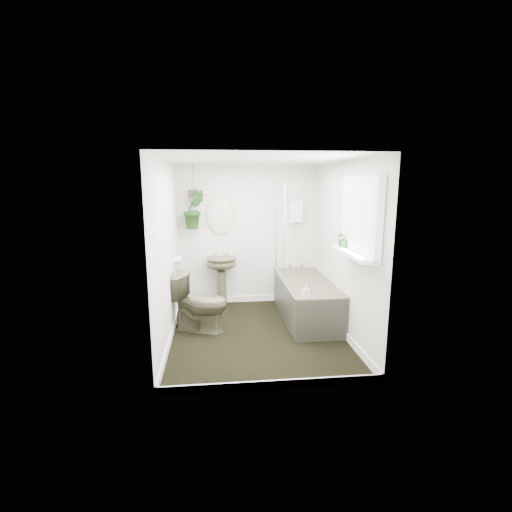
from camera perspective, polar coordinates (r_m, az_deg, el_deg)
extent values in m
cube|color=black|center=(5.16, 0.18, -11.95)|extent=(2.30, 2.80, 0.02)
cube|color=white|center=(4.75, 0.20, 14.72)|extent=(2.30, 2.80, 0.02)
cube|color=white|center=(6.20, -1.26, 3.20)|extent=(2.30, 0.02, 2.30)
cube|color=white|center=(3.46, 2.80, -3.46)|extent=(2.30, 0.02, 2.30)
cube|color=white|center=(4.83, -13.61, 0.52)|extent=(0.02, 2.80, 2.30)
cube|color=white|center=(5.08, 13.31, 1.05)|extent=(0.02, 2.80, 2.30)
cube|color=white|center=(5.14, 0.18, -11.34)|extent=(2.30, 2.80, 0.10)
cube|color=white|center=(6.21, 6.21, 6.85)|extent=(0.20, 0.10, 0.35)
ellipsoid|color=tan|center=(6.10, -5.48, 6.32)|extent=(0.46, 0.03, 0.62)
cylinder|color=black|center=(6.11, -9.23, 5.29)|extent=(0.04, 0.04, 0.22)
cylinder|color=white|center=(5.56, -11.98, -0.64)|extent=(0.11, 0.11, 0.11)
cube|color=white|center=(4.34, 15.80, 5.88)|extent=(0.08, 1.00, 0.90)
cube|color=white|center=(4.37, 14.66, 0.41)|extent=(0.18, 1.00, 0.04)
cube|color=white|center=(4.32, 15.25, 5.89)|extent=(0.01, 0.86, 0.76)
imported|color=#42412C|center=(5.20, -8.73, -7.03)|extent=(0.90, 0.70, 0.81)
imported|color=black|center=(4.62, 13.32, 2.67)|extent=(0.24, 0.23, 0.22)
imported|color=black|center=(5.98, -9.50, 7.11)|extent=(0.41, 0.36, 0.62)
imported|color=#302527|center=(4.76, 7.71, -5.40)|extent=(0.09, 0.09, 0.18)
cylinder|color=#403122|center=(5.97, -9.58, 9.49)|extent=(0.16, 0.16, 0.12)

